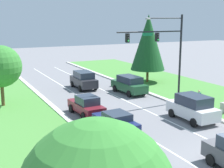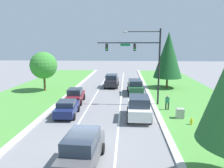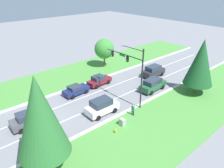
{
  "view_description": "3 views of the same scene",
  "coord_description": "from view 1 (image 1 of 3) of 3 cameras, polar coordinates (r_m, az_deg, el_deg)",
  "views": [
    {
      "loc": [
        -13.53,
        -12.34,
        8.32
      ],
      "look_at": [
        0.42,
        15.3,
        1.82
      ],
      "focal_mm": 50.0,
      "sensor_mm": 36.0,
      "label": 1
    },
    {
      "loc": [
        2.39,
        -13.2,
        6.99
      ],
      "look_at": [
        0.63,
        14.24,
        1.97
      ],
      "focal_mm": 35.0,
      "sensor_mm": 36.0,
      "label": 2
    },
    {
      "loc": [
        23.63,
        -8.85,
        16.53
      ],
      "look_at": [
        0.28,
        11.66,
        1.75
      ],
      "focal_mm": 35.0,
      "sensor_mm": 36.0,
      "label": 3
    }
  ],
  "objects": [
    {
      "name": "ground_plane",
      "position": [
        20.12,
        19.46,
        -13.3
      ],
      "size": [
        160.0,
        160.0,
        0.0
      ],
      "primitive_type": "plane",
      "color": "slate"
    },
    {
      "name": "white_suv",
      "position": [
        26.76,
        14.53,
        -4.19
      ],
      "size": [
        2.29,
        4.6,
        2.17
      ],
      "rotation": [
        0.0,
        0.0,
        -0.01
      ],
      "color": "white",
      "rests_on": "ground_plane"
    },
    {
      "name": "burgundy_sedan",
      "position": [
        27.43,
        -4.7,
        -3.92
      ],
      "size": [
        2.11,
        4.5,
        1.77
      ],
      "rotation": [
        0.0,
        0.0,
        0.05
      ],
      "color": "maroon",
      "rests_on": "ground_plane"
    },
    {
      "name": "traffic_signal_mast",
      "position": [
        30.12,
        9.61,
        6.75
      ],
      "size": [
        7.13,
        0.41,
        8.72
      ],
      "color": "black",
      "rests_on": "ground_plane"
    },
    {
      "name": "oak_far_left_tree",
      "position": [
        31.31,
        -19.72,
        3.04
      ],
      "size": [
        4.0,
        4.0,
        5.91
      ],
      "color": "brown",
      "rests_on": "ground_plane"
    },
    {
      "name": "forest_suv",
      "position": [
        35.3,
        3.15,
        -0.06
      ],
      "size": [
        2.3,
        5.06,
        2.01
      ],
      "rotation": [
        0.0,
        0.0,
        0.04
      ],
      "color": "#235633",
      "rests_on": "ground_plane"
    },
    {
      "name": "navy_sedan",
      "position": [
        23.29,
        0.67,
        -6.98
      ],
      "size": [
        2.19,
        4.32,
        1.58
      ],
      "rotation": [
        0.0,
        0.0,
        0.06
      ],
      "color": "navy",
      "rests_on": "ground_plane"
    },
    {
      "name": "conifer_near_right_tree",
      "position": [
        41.15,
        6.63,
        7.58
      ],
      "size": [
        4.48,
        4.48,
        8.9
      ],
      "color": "brown",
      "rests_on": "ground_plane"
    },
    {
      "name": "lane_stripe_inner_left",
      "position": [
        18.95,
        15.55,
        -14.65
      ],
      "size": [
        0.14,
        81.0,
        0.01
      ],
      "color": "white",
      "rests_on": "ground_plane"
    },
    {
      "name": "pedestrian",
      "position": [
        30.87,
        15.58,
        -2.43
      ],
      "size": [
        0.4,
        0.25,
        1.69
      ],
      "rotation": [
        0.0,
        0.0,
        3.22
      ],
      "color": "black",
      "rests_on": "ground_plane"
    },
    {
      "name": "charcoal_suv",
      "position": [
        37.86,
        -5.21,
        0.78
      ],
      "size": [
        2.26,
        4.69,
        2.1
      ],
      "rotation": [
        0.0,
        0.0,
        -0.02
      ],
      "color": "#28282D",
      "rests_on": "ground_plane"
    }
  ]
}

